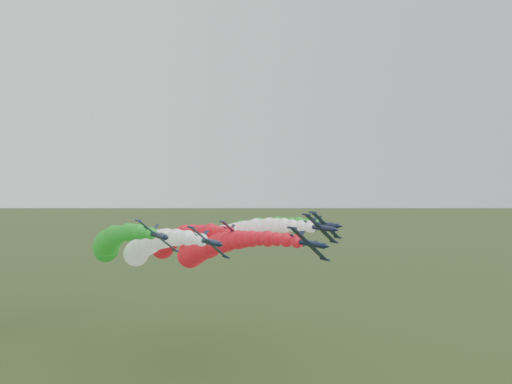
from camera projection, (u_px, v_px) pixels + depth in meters
jet_lead at (204, 249)px, 140.06m from camera, size 16.75×83.80×19.51m
jet_inner_left at (144, 248)px, 143.63m from camera, size 16.67×83.72×19.42m
jet_inner_right at (224, 238)px, 153.71m from camera, size 16.48×83.53×19.24m
jet_outer_left at (109, 244)px, 144.94m from camera, size 16.61×83.66×19.36m
jet_outer_right at (232, 235)px, 164.72m from camera, size 16.70×83.75×19.46m
jet_trail at (171, 241)px, 168.80m from camera, size 17.07×84.12×19.82m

